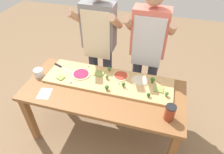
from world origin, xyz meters
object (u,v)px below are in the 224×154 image
broccoli_floret_front_right (124,84)px  broccoli_floret_back_right (153,80)px  recipe_note (45,93)px  sauce_jar (170,113)px  broccoli_floret_back_mid (107,77)px  pizza_whole_tomato_red (121,76)px  cheese_crumble_c (127,88)px  pizza_slice_center (61,78)px  cheese_crumble_b (119,83)px  flour_cup (39,73)px  cheese_crumble_d (88,66)px  broccoli_floret_center_right (149,95)px  pizza_slice_near_left (159,89)px  pizza_whole_cheese_artichoke (140,80)px  pizza_whole_beet_magenta (81,74)px  chefs_knife (61,67)px  cheese_crumble_e (70,82)px  cheese_crumble_a (159,81)px  prep_table (103,96)px  broccoli_floret_center_left (107,87)px  broccoli_floret_front_left (167,94)px  cook_right (148,46)px  broccoli_floret_back_left (109,68)px  cook_left (99,39)px

broccoli_floret_front_right → broccoli_floret_back_right: bearing=27.3°
recipe_note → sauce_jar: bearing=1.0°
broccoli_floret_back_mid → recipe_note: 0.68m
pizza_whole_tomato_red → cheese_crumble_c: 0.22m
pizza_slice_center → cheese_crumble_b: cheese_crumble_b is taller
flour_cup → sauce_jar: bearing=-8.7°
pizza_slice_center → cheese_crumble_d: (0.22, 0.29, 0.00)m
cheese_crumble_b → cheese_crumble_c: size_ratio=1.09×
broccoli_floret_center_right → flour_cup: (-1.26, 0.03, -0.02)m
pizza_slice_near_left → flour_cup: size_ratio=0.89×
cheese_crumble_b → pizza_whole_cheese_artichoke: bearing=26.8°
pizza_whole_tomato_red → pizza_whole_beet_magenta: 0.46m
chefs_knife → pizza_slice_center: size_ratio=3.66×
broccoli_floret_back_mid → cheese_crumble_e: size_ratio=2.64×
cheese_crumble_a → cheese_crumble_d: bearing=176.3°
flour_cup → broccoli_floret_back_right: bearing=9.0°
cheese_crumble_b → cheese_crumble_c: bearing=-30.3°
prep_table → broccoli_floret_back_mid: 0.21m
pizza_slice_near_left → broccoli_floret_center_left: (-0.53, -0.15, 0.03)m
pizza_slice_center → cheese_crumble_e: (0.14, -0.04, 0.00)m
broccoli_floret_front_left → broccoli_floret_center_left: (-0.61, -0.07, -0.00)m
pizza_slice_near_left → sauce_jar: sauce_jar is taller
prep_table → cheese_crumble_c: size_ratio=126.66×
pizza_whole_tomato_red → cheese_crumble_d: size_ratio=12.21×
pizza_slice_near_left → broccoli_floret_front_right: 0.37m
pizza_whole_cheese_artichoke → flour_cup: (-1.14, -0.20, 0.00)m
pizza_slice_near_left → broccoli_floret_back_right: broccoli_floret_back_right is taller
cheese_crumble_e → pizza_slice_near_left: bearing=9.0°
broccoli_floret_center_left → cheese_crumble_a: size_ratio=4.03×
pizza_whole_beet_magenta → cook_right: cook_right is taller
pizza_whole_cheese_artichoke → pizza_whole_beet_magenta: (-0.67, -0.07, -0.00)m
cheese_crumble_a → sauce_jar: bearing=-74.4°
cook_right → broccoli_floret_center_right: bearing=-79.3°
chefs_knife → cheese_crumble_a: size_ratio=18.21×
pizza_slice_near_left → broccoli_floret_back_mid: bearing=178.5°
broccoli_floret_center_right → broccoli_floret_center_left: broccoli_floret_center_left is taller
broccoli_floret_center_right → cheese_crumble_e: bearing=-179.1°
pizza_whole_cheese_artichoke → pizza_whole_beet_magenta: 0.67m
broccoli_floret_front_right → cheese_crumble_a: bearing=26.5°
prep_table → cheese_crumble_e: bearing=-177.0°
pizza_whole_tomato_red → cook_right: bearing=56.4°
broccoli_floret_back_left → cook_right: 0.52m
pizza_whole_beet_magenta → broccoli_floret_front_left: 0.97m
prep_table → cheese_crumble_e: (-0.37, -0.02, 0.13)m
broccoli_floret_back_left → sauce_jar: sauce_jar is taller
pizza_slice_center → pizza_whole_beet_magenta: bearing=32.3°
cheese_crumble_c → cheese_crumble_d: (-0.53, 0.26, 0.00)m
recipe_note → broccoli_floret_center_left: bearing=18.5°
cook_left → pizza_whole_tomato_red: bearing=-43.4°
cheese_crumble_e → cook_left: bearing=77.6°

